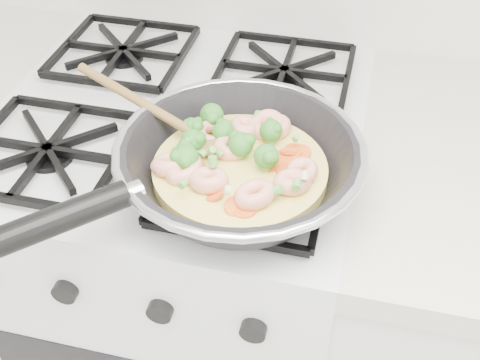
# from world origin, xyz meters

# --- Properties ---
(stove) EXTENTS (0.60, 0.60, 0.92)m
(stove) POSITION_xyz_m (0.00, 1.70, 0.46)
(stove) COLOR white
(stove) RESTS_ON ground
(skillet) EXTENTS (0.44, 0.42, 0.09)m
(skillet) POSITION_xyz_m (0.14, 1.54, 0.96)
(skillet) COLOR black
(skillet) RESTS_ON stove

